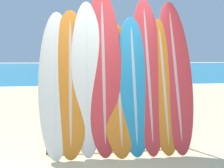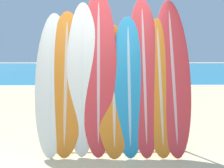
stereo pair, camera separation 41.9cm
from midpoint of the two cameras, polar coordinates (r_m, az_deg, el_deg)
ground_plane at (r=3.26m, az=-1.25°, el=-20.30°), size 160.00×160.00×0.00m
ocean_water at (r=40.98m, az=-1.44°, el=4.60°), size 120.00×60.00×0.01m
surfboard_rack at (r=3.50m, az=3.81°, el=-9.25°), size 2.27×0.04×0.97m
surfboard_slot_0 at (r=3.45m, az=-12.05°, el=0.39°), size 0.53×0.64×2.22m
surfboard_slot_1 at (r=3.41m, az=-8.52°, el=0.70°), size 0.60×0.64×2.26m
surfboard_slot_2 at (r=3.39m, az=-4.27°, el=1.82°), size 0.51×0.59×2.39m
surfboard_slot_3 at (r=3.41m, az=-0.02°, el=3.71°), size 0.58×0.72×2.60m
surfboard_slot_4 at (r=3.40m, az=4.04°, el=-1.11°), size 0.58×0.70×2.04m
surfboard_slot_5 at (r=3.42m, az=7.97°, el=0.06°), size 0.55×0.70×2.18m
surfboard_slot_6 at (r=3.51m, az=11.78°, el=2.87°), size 0.53×0.82×2.51m
surfboard_slot_7 at (r=3.54m, az=15.77°, el=-0.08°), size 0.54×0.72×2.15m
surfboard_slot_8 at (r=3.64m, az=18.77°, el=2.53°), size 0.57×0.85×2.48m
person_near_water at (r=8.88m, az=-7.70°, el=2.44°), size 0.22×0.26×1.53m
person_mid_beach at (r=7.95m, az=-6.01°, el=2.95°), size 0.30×0.29×1.77m
person_far_left at (r=10.43m, az=7.95°, el=3.29°), size 0.27×0.21×1.60m
person_far_right at (r=10.25m, az=-4.19°, el=3.56°), size 0.23×0.28×1.70m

